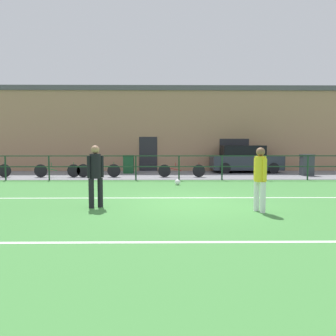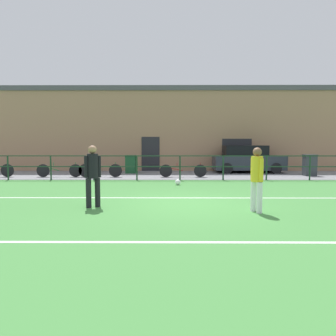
{
  "view_description": "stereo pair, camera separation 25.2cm",
  "coord_description": "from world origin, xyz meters",
  "px_view_note": "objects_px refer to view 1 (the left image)",
  "views": [
    {
      "loc": [
        -0.7,
        -9.29,
        1.71
      ],
      "look_at": [
        -0.54,
        3.64,
        0.74
      ],
      "focal_mm": 35.44,
      "sensor_mm": 36.0,
      "label": 1
    },
    {
      "loc": [
        -0.44,
        -9.29,
        1.71
      ],
      "look_at": [
        -0.54,
        3.64,
        0.74
      ],
      "focal_mm": 35.44,
      "sensor_mm": 36.0,
      "label": 2
    }
  ],
  "objects_px": {
    "bicycle_parked_2": "(182,171)",
    "trash_bin_1": "(307,165)",
    "bicycle_parked_0": "(99,170)",
    "trash_bin_0": "(129,164)",
    "bicycle_parked_3": "(57,170)",
    "parked_car_red": "(245,160)",
    "player_striker": "(260,175)",
    "soccer_ball_match": "(177,182)",
    "player_goalkeeper": "(95,172)"
  },
  "relations": [
    {
      "from": "trash_bin_1",
      "to": "bicycle_parked_3",
      "type": "bearing_deg",
      "value": -176.5
    },
    {
      "from": "player_goalkeeper",
      "to": "trash_bin_0",
      "type": "relative_size",
      "value": 1.63
    },
    {
      "from": "soccer_ball_match",
      "to": "bicycle_parked_2",
      "type": "relative_size",
      "value": 0.1
    },
    {
      "from": "parked_car_red",
      "to": "trash_bin_1",
      "type": "height_order",
      "value": "parked_car_red"
    },
    {
      "from": "bicycle_parked_0",
      "to": "bicycle_parked_3",
      "type": "bearing_deg",
      "value": 180.0
    },
    {
      "from": "bicycle_parked_0",
      "to": "bicycle_parked_2",
      "type": "xyz_separation_m",
      "value": [
        4.14,
        0.0,
        -0.01
      ]
    },
    {
      "from": "parked_car_red",
      "to": "bicycle_parked_0",
      "type": "height_order",
      "value": "parked_car_red"
    },
    {
      "from": "parked_car_red",
      "to": "bicycle_parked_0",
      "type": "distance_m",
      "value": 8.46
    },
    {
      "from": "trash_bin_0",
      "to": "trash_bin_1",
      "type": "relative_size",
      "value": 0.92
    },
    {
      "from": "bicycle_parked_0",
      "to": "player_striker",
      "type": "bearing_deg",
      "value": -55.81
    },
    {
      "from": "bicycle_parked_0",
      "to": "trash_bin_1",
      "type": "relative_size",
      "value": 1.97
    },
    {
      "from": "soccer_ball_match",
      "to": "player_striker",
      "type": "bearing_deg",
      "value": -71.1
    },
    {
      "from": "player_striker",
      "to": "trash_bin_1",
      "type": "relative_size",
      "value": 1.45
    },
    {
      "from": "bicycle_parked_3",
      "to": "trash_bin_1",
      "type": "height_order",
      "value": "trash_bin_1"
    },
    {
      "from": "bicycle_parked_3",
      "to": "player_goalkeeper",
      "type": "bearing_deg",
      "value": -65.59
    },
    {
      "from": "trash_bin_1",
      "to": "soccer_ball_match",
      "type": "bearing_deg",
      "value": -151.69
    },
    {
      "from": "player_goalkeeper",
      "to": "soccer_ball_match",
      "type": "relative_size",
      "value": 7.16
    },
    {
      "from": "soccer_ball_match",
      "to": "bicycle_parked_0",
      "type": "bearing_deg",
      "value": 142.19
    },
    {
      "from": "parked_car_red",
      "to": "bicycle_parked_2",
      "type": "distance_m",
      "value": 4.74
    },
    {
      "from": "bicycle_parked_0",
      "to": "trash_bin_1",
      "type": "xyz_separation_m",
      "value": [
        10.78,
        0.79,
        0.22
      ]
    },
    {
      "from": "bicycle_parked_0",
      "to": "trash_bin_0",
      "type": "bearing_deg",
      "value": 59.97
    },
    {
      "from": "player_striker",
      "to": "parked_car_red",
      "type": "xyz_separation_m",
      "value": [
        2.33,
        11.08,
        -0.15
      ]
    },
    {
      "from": "trash_bin_0",
      "to": "parked_car_red",
      "type": "bearing_deg",
      "value": 4.76
    },
    {
      "from": "player_striker",
      "to": "trash_bin_0",
      "type": "bearing_deg",
      "value": 179.45
    },
    {
      "from": "player_goalkeeper",
      "to": "bicycle_parked_2",
      "type": "xyz_separation_m",
      "value": [
        2.69,
        7.72,
        -0.59
      ]
    },
    {
      "from": "parked_car_red",
      "to": "bicycle_parked_2",
      "type": "height_order",
      "value": "parked_car_red"
    },
    {
      "from": "soccer_ball_match",
      "to": "trash_bin_1",
      "type": "xyz_separation_m",
      "value": [
        6.96,
        3.75,
        0.46
      ]
    },
    {
      "from": "bicycle_parked_2",
      "to": "trash_bin_1",
      "type": "bearing_deg",
      "value": 6.75
    },
    {
      "from": "parked_car_red",
      "to": "bicycle_parked_2",
      "type": "bearing_deg",
      "value": -144.41
    },
    {
      "from": "bicycle_parked_2",
      "to": "player_goalkeeper",
      "type": "bearing_deg",
      "value": -109.23
    },
    {
      "from": "soccer_ball_match",
      "to": "parked_car_red",
      "type": "xyz_separation_m",
      "value": [
        4.17,
        5.71,
        0.65
      ]
    },
    {
      "from": "player_striker",
      "to": "bicycle_parked_2",
      "type": "bearing_deg",
      "value": 167.1
    },
    {
      "from": "player_goalkeeper",
      "to": "parked_car_red",
      "type": "relative_size",
      "value": 0.41
    },
    {
      "from": "bicycle_parked_3",
      "to": "trash_bin_0",
      "type": "height_order",
      "value": "trash_bin_0"
    },
    {
      "from": "player_striker",
      "to": "trash_bin_0",
      "type": "xyz_separation_m",
      "value": [
        -4.39,
        10.52,
        -0.38
      ]
    },
    {
      "from": "player_goalkeeper",
      "to": "bicycle_parked_2",
      "type": "bearing_deg",
      "value": -139.9
    },
    {
      "from": "player_striker",
      "to": "bicycle_parked_0",
      "type": "xyz_separation_m",
      "value": [
        -5.65,
        8.32,
        -0.55
      ]
    },
    {
      "from": "parked_car_red",
      "to": "bicycle_parked_0",
      "type": "xyz_separation_m",
      "value": [
        -7.99,
        -2.75,
        -0.4
      ]
    },
    {
      "from": "soccer_ball_match",
      "to": "bicycle_parked_2",
      "type": "xyz_separation_m",
      "value": [
        0.32,
        2.96,
        0.24
      ]
    },
    {
      "from": "parked_car_red",
      "to": "bicycle_parked_3",
      "type": "distance_m",
      "value": 10.42
    },
    {
      "from": "bicycle_parked_3",
      "to": "trash_bin_0",
      "type": "distance_m",
      "value": 3.98
    },
    {
      "from": "bicycle_parked_2",
      "to": "bicycle_parked_0",
      "type": "bearing_deg",
      "value": -180.0
    },
    {
      "from": "player_striker",
      "to": "bicycle_parked_2",
      "type": "distance_m",
      "value": 8.48
    },
    {
      "from": "player_striker",
      "to": "trash_bin_0",
      "type": "distance_m",
      "value": 11.4
    },
    {
      "from": "parked_car_red",
      "to": "soccer_ball_match",
      "type": "bearing_deg",
      "value": -126.09
    },
    {
      "from": "parked_car_red",
      "to": "trash_bin_0",
      "type": "bearing_deg",
      "value": -175.24
    },
    {
      "from": "player_goalkeeper",
      "to": "player_striker",
      "type": "xyz_separation_m",
      "value": [
        4.21,
        -0.6,
        -0.03
      ]
    },
    {
      "from": "soccer_ball_match",
      "to": "bicycle_parked_3",
      "type": "bearing_deg",
      "value": 153.23
    },
    {
      "from": "bicycle_parked_2",
      "to": "trash_bin_0",
      "type": "bearing_deg",
      "value": 142.69
    },
    {
      "from": "parked_car_red",
      "to": "trash_bin_0",
      "type": "relative_size",
      "value": 3.92
    }
  ]
}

